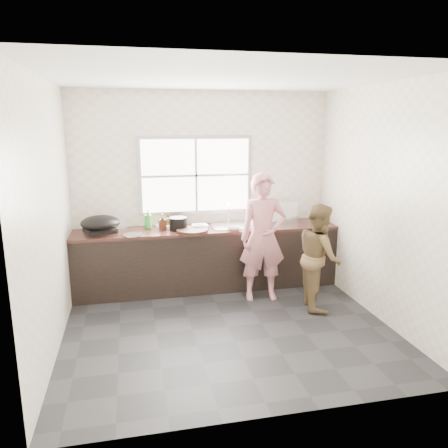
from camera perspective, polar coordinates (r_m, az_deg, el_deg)
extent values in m
cube|color=#242427|center=(5.10, 0.47, -13.33)|extent=(3.60, 3.20, 0.01)
cube|color=silver|center=(4.60, 0.53, 18.62)|extent=(3.60, 3.20, 0.01)
cube|color=silver|center=(6.21, -2.78, 4.57)|extent=(3.60, 0.01, 2.70)
cube|color=silver|center=(4.62, -21.92, 0.76)|extent=(0.01, 3.20, 2.70)
cube|color=beige|center=(5.35, 19.73, 2.48)|extent=(0.01, 3.20, 2.70)
cube|color=beige|center=(3.16, 6.95, -3.68)|extent=(3.60, 0.01, 2.70)
cube|color=black|center=(6.12, -2.19, -4.59)|extent=(3.60, 0.62, 0.82)
cube|color=#361B16|center=(6.00, -2.23, -0.67)|extent=(3.60, 0.64, 0.04)
cube|color=silver|center=(6.07, 1.02, -0.28)|extent=(0.55, 0.45, 0.02)
cylinder|color=silver|center=(6.23, 0.61, 1.43)|extent=(0.02, 0.02, 0.30)
cube|color=#9EA0A5|center=(6.16, -3.70, 6.36)|extent=(1.60, 0.05, 1.10)
cube|color=white|center=(6.13, -3.67, 6.34)|extent=(1.50, 0.01, 1.00)
imported|color=#D37F86|center=(5.65, 5.10, -2.30)|extent=(0.59, 0.42, 1.55)
imported|color=brown|center=(5.53, 12.36, -4.12)|extent=(0.59, 0.71, 1.31)
cylinder|color=black|center=(5.76, -4.16, -0.87)|extent=(0.54, 0.54, 0.04)
cube|color=#B5B9BD|center=(5.97, -6.08, -0.20)|extent=(0.22, 0.17, 0.01)
imported|color=white|center=(5.94, -3.15, -0.36)|extent=(0.24, 0.24, 0.06)
imported|color=white|center=(6.09, 4.13, -0.04)|extent=(0.21, 0.21, 0.05)
imported|color=white|center=(5.86, 1.26, -0.47)|extent=(0.26, 0.26, 0.07)
cylinder|color=black|center=(5.88, -5.99, 0.05)|extent=(0.27, 0.27, 0.17)
cylinder|color=white|center=(6.15, -7.78, -0.16)|extent=(0.33, 0.33, 0.02)
imported|color=green|center=(6.00, -9.90, 0.63)|extent=(0.11, 0.11, 0.27)
imported|color=#401C10|center=(5.91, -8.03, 0.18)|extent=(0.10, 0.10, 0.20)
imported|color=#422C10|center=(6.14, -7.26, 0.49)|extent=(0.16, 0.16, 0.16)
cylinder|color=silver|center=(6.04, -9.84, -0.03)|extent=(0.09, 0.09, 0.11)
cube|color=black|center=(5.98, -15.90, -0.76)|extent=(0.47, 0.47, 0.05)
ellipsoid|color=black|center=(5.81, -15.86, 0.14)|extent=(0.57, 0.57, 0.19)
cube|color=silver|center=(6.31, 7.24, 1.57)|extent=(0.49, 0.39, 0.32)
cylinder|color=#B8BABF|center=(5.71, -11.92, -1.39)|extent=(0.29, 0.29, 0.01)
cylinder|color=#B5B7BD|center=(6.14, -13.58, -0.48)|extent=(0.28, 0.28, 0.01)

